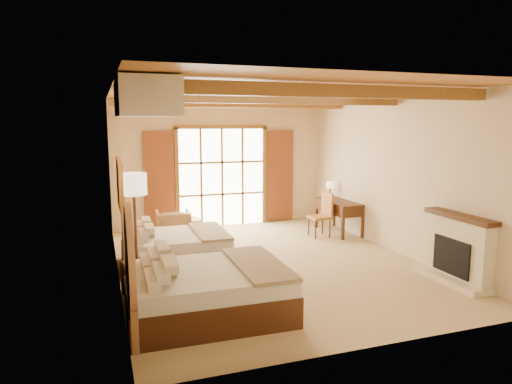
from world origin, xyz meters
name	(u,v)px	position (x,y,z in m)	size (l,w,h in m)	color
floor	(269,263)	(0.00, 0.00, 0.00)	(7.00, 7.00, 0.00)	tan
wall_back	(221,164)	(0.00, 3.50, 1.60)	(5.50, 5.50, 0.00)	beige
wall_left	(115,187)	(-2.75, 0.00, 1.60)	(7.00, 7.00, 0.00)	beige
wall_right	(395,175)	(2.75, 0.00, 1.60)	(7.00, 7.00, 0.00)	beige
ceiling	(270,92)	(0.00, 0.00, 3.20)	(7.00, 7.00, 0.00)	#AC6930
ceiling_beams	(270,99)	(0.00, 0.00, 3.08)	(5.39, 4.60, 0.18)	olive
french_doors	(222,178)	(0.00, 3.44, 1.25)	(3.95, 0.08, 2.60)	white
fireplace	(457,252)	(2.60, -2.00, 0.51)	(0.46, 1.40, 1.16)	#EFE6BB
painting	(120,183)	(-2.70, -0.75, 1.75)	(0.06, 0.95, 0.75)	#EFAE49
canopy_valance	(146,98)	(-2.40, -2.00, 2.95)	(0.70, 1.40, 0.45)	beige
bed_near	(196,287)	(-1.81, -1.96, 0.43)	(2.20, 1.71, 1.43)	#461F12
bed_far	(168,245)	(-1.84, 0.50, 0.39)	(1.97, 1.53, 1.28)	#461F12
nightstand	(140,278)	(-2.46, -0.87, 0.27)	(0.44, 0.44, 0.53)	#461F12
floor_lamp	(134,192)	(-2.50, -0.73, 1.61)	(0.40, 0.40, 1.89)	#3E2518
armchair	(173,225)	(-1.45, 2.33, 0.35)	(0.74, 0.77, 0.70)	#9F7044
ottoman	(188,227)	(-1.07, 2.62, 0.20)	(0.55, 0.55, 0.40)	#9D7043
desk	(338,216)	(2.47, 1.76, 0.42)	(0.62, 1.45, 0.78)	#461F12
desk_chair	(320,223)	(1.87, 1.54, 0.32)	(0.48, 0.48, 1.04)	#B27835
desk_lamp	(330,185)	(2.54, 2.33, 1.08)	(0.20, 0.20, 0.40)	#3E2518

